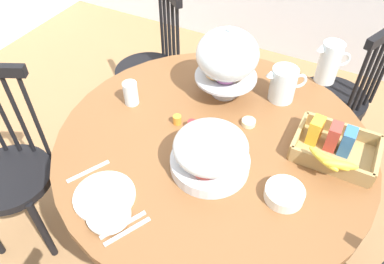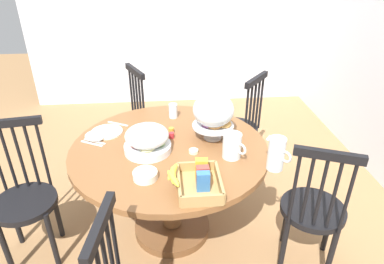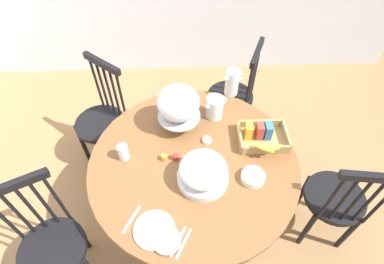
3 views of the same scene
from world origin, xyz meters
name	(u,v)px [view 3 (image 3 of 3)]	position (x,y,z in m)	size (l,w,h in m)	color
ground_plane	(186,204)	(0.00, 0.00, 0.00)	(10.00, 10.00, 0.00)	#997047
dining_table	(193,178)	(0.05, -0.10, 0.55)	(1.30, 1.30, 0.74)	brown
windsor_chair_near_window	(232,97)	(0.44, 0.77, 0.45)	(0.43, 0.43, 0.97)	black
windsor_chair_by_cabinet	(102,122)	(-0.66, 0.53, 0.45)	(0.47, 0.47, 0.97)	black
windsor_chair_facing_door	(51,246)	(-0.81, -0.48, 0.45)	(0.44, 0.44, 0.97)	black
windsor_chair_host_seat	(335,201)	(0.99, -0.25, 0.45)	(0.40, 0.40, 0.97)	black
pastry_stand_with_dome	(178,105)	(-0.03, 0.20, 0.94)	(0.28, 0.28, 0.34)	silver
fruit_platter_covered	(202,172)	(0.10, -0.24, 0.83)	(0.30, 0.30, 0.18)	silver
orange_juice_pitcher	(214,108)	(0.21, 0.29, 0.81)	(0.17, 0.14, 0.16)	silver
milk_pitcher	(231,83)	(0.36, 0.52, 0.83)	(0.16, 0.13, 0.20)	silver
cereal_basket	(261,137)	(0.50, 0.04, 0.78)	(0.32, 0.30, 0.12)	tan
china_plate_large	(153,230)	(-0.17, -0.53, 0.75)	(0.22, 0.22, 0.01)	white
china_plate_small	(166,240)	(-0.10, -0.59, 0.76)	(0.15, 0.15, 0.01)	white
cereal_bowl	(252,177)	(0.39, -0.24, 0.76)	(0.14, 0.14, 0.04)	white
drinking_glass	(123,152)	(-0.37, -0.05, 0.80)	(0.06, 0.06, 0.11)	silver
butter_dish	(206,140)	(0.15, 0.05, 0.75)	(0.06, 0.06, 0.02)	beige
jam_jar_strawberry	(175,157)	(-0.06, -0.08, 0.76)	(0.04, 0.04, 0.04)	#B7282D
jam_jar_apricot	(163,157)	(-0.13, -0.08, 0.76)	(0.04, 0.04, 0.04)	orange
table_knife	(177,241)	(-0.05, -0.60, 0.74)	(0.17, 0.01, 0.01)	silver
dinner_fork	(183,244)	(-0.02, -0.61, 0.74)	(0.17, 0.01, 0.01)	silver
soup_spoon	(131,219)	(-0.29, -0.47, 0.74)	(0.17, 0.01, 0.01)	silver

